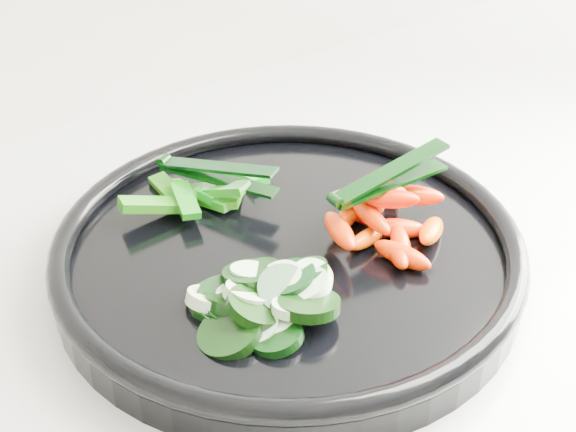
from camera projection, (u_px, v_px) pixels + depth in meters
veggie_tray at (288, 252)px, 0.64m from camera, size 0.48×0.48×0.04m
cucumber_pile at (257, 298)px, 0.57m from camera, size 0.12×0.12×0.04m
carrot_pile at (382, 215)px, 0.65m from camera, size 0.13×0.13×0.06m
pepper_pile at (201, 192)px, 0.69m from camera, size 0.14×0.10×0.04m
tong_carrot at (387, 179)px, 0.63m from camera, size 0.11×0.02×0.02m
tong_pepper at (214, 172)px, 0.69m from camera, size 0.07×0.11×0.02m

